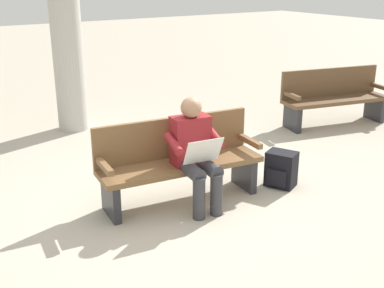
{
  "coord_description": "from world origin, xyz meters",
  "views": [
    {
      "loc": [
        2.56,
        4.16,
        2.39
      ],
      "look_at": [
        -0.04,
        0.15,
        0.7
      ],
      "focal_mm": 45.84,
      "sensor_mm": 36.0,
      "label": 1
    }
  ],
  "objects_px": {
    "backpack": "(281,169)",
    "bench_far": "(334,97)",
    "support_pillar": "(64,12)",
    "bench_near": "(179,160)",
    "person_seated": "(195,151)"
  },
  "relations": [
    {
      "from": "bench_near",
      "to": "person_seated",
      "type": "xyz_separation_m",
      "value": [
        -0.06,
        0.24,
        0.17
      ]
    },
    {
      "from": "person_seated",
      "to": "support_pillar",
      "type": "xyz_separation_m",
      "value": [
        0.14,
        -3.34,
        1.19
      ]
    },
    {
      "from": "bench_far",
      "to": "bench_near",
      "type": "bearing_deg",
      "value": 28.57
    },
    {
      "from": "person_seated",
      "to": "bench_far",
      "type": "bearing_deg",
      "value": -153.55
    },
    {
      "from": "backpack",
      "to": "bench_far",
      "type": "relative_size",
      "value": 0.23
    },
    {
      "from": "bench_far",
      "to": "support_pillar",
      "type": "relative_size",
      "value": 0.51
    },
    {
      "from": "person_seated",
      "to": "bench_far",
      "type": "height_order",
      "value": "person_seated"
    },
    {
      "from": "bench_near",
      "to": "person_seated",
      "type": "relative_size",
      "value": 1.56
    },
    {
      "from": "bench_near",
      "to": "support_pillar",
      "type": "bearing_deg",
      "value": -82.01
    },
    {
      "from": "backpack",
      "to": "support_pillar",
      "type": "relative_size",
      "value": 0.12
    },
    {
      "from": "support_pillar",
      "to": "backpack",
      "type": "bearing_deg",
      "value": 109.96
    },
    {
      "from": "person_seated",
      "to": "backpack",
      "type": "distance_m",
      "value": 1.2
    },
    {
      "from": "bench_far",
      "to": "support_pillar",
      "type": "bearing_deg",
      "value": -16.75
    },
    {
      "from": "backpack",
      "to": "support_pillar",
      "type": "distance_m",
      "value": 4.02
    },
    {
      "from": "support_pillar",
      "to": "bench_near",
      "type": "bearing_deg",
      "value": 91.48
    }
  ]
}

